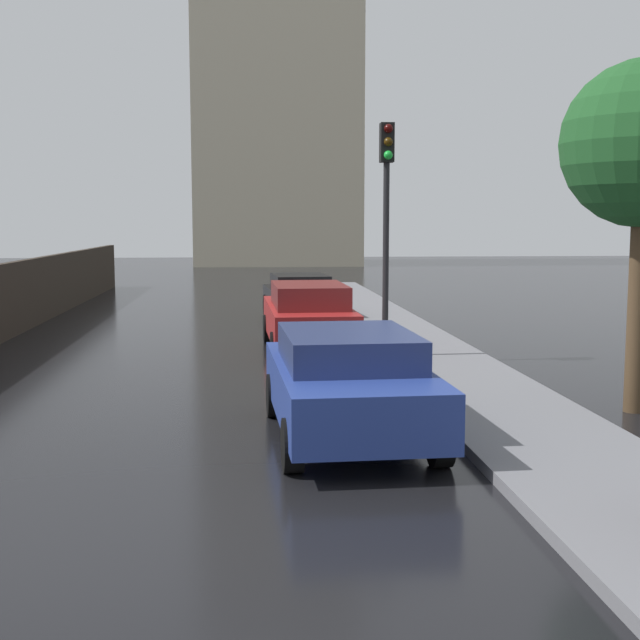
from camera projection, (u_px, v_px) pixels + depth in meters
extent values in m
plane|color=black|center=(68.00, 580.00, 6.49)|extent=(120.00, 120.00, 0.00)
cube|color=black|center=(299.00, 299.00, 23.91)|extent=(1.98, 4.09, 0.57)
cube|color=black|center=(300.00, 282.00, 23.63)|extent=(1.64, 2.17, 0.42)
cylinder|color=black|center=(267.00, 305.00, 25.10)|extent=(0.26, 0.62, 0.60)
cylinder|color=black|center=(318.00, 304.00, 25.35)|extent=(0.26, 0.62, 0.60)
cylinder|color=black|center=(277.00, 314.00, 22.53)|extent=(0.26, 0.62, 0.60)
cylinder|color=black|center=(334.00, 313.00, 22.78)|extent=(0.26, 0.62, 0.60)
cube|color=navy|center=(348.00, 390.00, 10.64)|extent=(1.98, 4.16, 0.67)
cube|color=navy|center=(348.00, 347.00, 10.61)|extent=(1.69, 2.31, 0.41)
cylinder|color=black|center=(275.00, 395.00, 11.91)|extent=(0.24, 0.62, 0.62)
cylinder|color=black|center=(390.00, 392.00, 12.12)|extent=(0.24, 0.62, 0.62)
cylinder|color=black|center=(292.00, 445.00, 9.25)|extent=(0.24, 0.62, 0.62)
cylinder|color=black|center=(440.00, 440.00, 9.46)|extent=(0.24, 0.62, 0.62)
cube|color=maroon|center=(308.00, 321.00, 17.76)|extent=(1.77, 4.61, 0.69)
cube|color=maroon|center=(309.00, 295.00, 17.38)|extent=(1.52, 2.45, 0.47)
cylinder|color=black|center=(268.00, 329.00, 19.21)|extent=(0.24, 0.66, 0.65)
cylinder|color=black|center=(334.00, 328.00, 19.38)|extent=(0.24, 0.66, 0.65)
cylinder|color=black|center=(276.00, 348.00, 16.23)|extent=(0.24, 0.66, 0.65)
cylinder|color=black|center=(354.00, 347.00, 16.40)|extent=(0.24, 0.66, 0.65)
cylinder|color=black|center=(386.00, 260.00, 16.31)|extent=(0.12, 0.12, 3.78)
cube|color=black|center=(387.00, 143.00, 16.05)|extent=(0.26, 0.26, 0.75)
sphere|color=#360503|center=(388.00, 128.00, 15.85)|extent=(0.17, 0.17, 0.17)
sphere|color=#392405|center=(388.00, 142.00, 15.88)|extent=(0.17, 0.17, 0.17)
sphere|color=green|center=(388.00, 155.00, 15.91)|extent=(0.17, 0.17, 0.17)
cylinder|color=#4C3823|center=(637.00, 309.00, 12.07)|extent=(0.28, 0.28, 3.04)
cube|color=#B2A88E|center=(277.00, 63.00, 54.56)|extent=(10.75, 9.63, 26.26)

